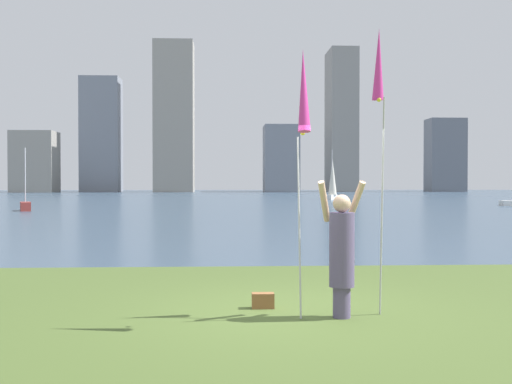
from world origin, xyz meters
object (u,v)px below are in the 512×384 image
object	(u,v)px
kite_flag_left	(303,97)
sailboat_4	(25,206)
person	(342,250)
bag	(263,301)
kite_flag_right	(379,73)
sailboat_6	(332,180)

from	to	relation	value
kite_flag_left	sailboat_4	world-z (taller)	sailboat_4
kite_flag_left	person	bearing A→B (deg)	31.79
bag	sailboat_4	distance (m)	32.15
kite_flag_right	bag	size ratio (longest dim) A/B	12.32
person	bag	distance (m)	1.43
person	kite_flag_left	distance (m)	2.08
kite_flag_right	sailboat_6	world-z (taller)	sailboat_6
person	sailboat_6	xyz separation A→B (m)	(8.96, 51.89, 1.06)
kite_flag_right	sailboat_6	bearing A→B (deg)	80.76
bag	sailboat_6	xyz separation A→B (m)	(9.96, 51.24, 1.85)
kite_flag_right	kite_flag_left	bearing A→B (deg)	-150.95
person	kite_flag_left	world-z (taller)	kite_flag_left
kite_flag_left	sailboat_6	xyz separation A→B (m)	(9.51, 52.24, -0.91)
bag	sailboat_6	bearing A→B (deg)	79.00
kite_flag_left	bag	world-z (taller)	kite_flag_left
kite_flag_left	sailboat_6	distance (m)	53.11
person	kite_flag_left	bearing A→B (deg)	-154.52
kite_flag_right	bag	bearing A→B (deg)	166.44
person	sailboat_6	size ratio (longest dim) A/B	0.37
kite_flag_right	sailboat_4	distance (m)	33.27
kite_flag_left	sailboat_4	bearing A→B (deg)	113.52
sailboat_4	sailboat_6	size ratio (longest dim) A/B	0.79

